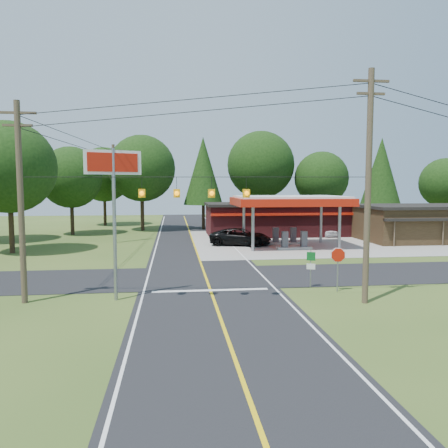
{
  "coord_description": "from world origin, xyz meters",
  "views": [
    {
      "loc": [
        -2.03,
        -27.53,
        5.9
      ],
      "look_at": [
        2.0,
        7.0,
        2.8
      ],
      "focal_mm": 35.0,
      "sensor_mm": 36.0,
      "label": 1
    }
  ],
  "objects": [
    {
      "name": "suv_car",
      "position": [
        4.5,
        14.5,
        0.83
      ],
      "size": [
        7.38,
        7.38,
        1.67
      ],
      "primitive_type": "imported",
      "rotation": [
        0.0,
        0.0,
        1.3
      ],
      "color": "black",
      "rests_on": "ground"
    },
    {
      "name": "main_highway",
      "position": [
        0.0,
        0.0,
        0.01
      ],
      "size": [
        8.0,
        120.0,
        0.02
      ],
      "primitive_type": "cube",
      "color": "black",
      "rests_on": "ground"
    },
    {
      "name": "gas_canopy",
      "position": [
        9.0,
        13.0,
        4.27
      ],
      "size": [
        10.6,
        7.4,
        4.88
      ],
      "color": "gray",
      "rests_on": "ground"
    },
    {
      "name": "ground",
      "position": [
        0.0,
        0.0,
        0.0
      ],
      "size": [
        120.0,
        120.0,
        0.0
      ],
      "primitive_type": "plane",
      "color": "#334E1B",
      "rests_on": "ground"
    },
    {
      "name": "treeline_backdrop",
      "position": [
        0.82,
        24.01,
        7.49
      ],
      "size": [
        70.27,
        51.59,
        13.3
      ],
      "color": "#332316",
      "rests_on": "ground"
    },
    {
      "name": "overhead_beacons",
      "position": [
        -1.0,
        -6.0,
        6.21
      ],
      "size": [
        17.04,
        2.04,
        1.03
      ],
      "color": "black",
      "rests_on": "ground"
    },
    {
      "name": "octagonal_stop_sign",
      "position": [
        7.0,
        -4.58,
        1.85
      ],
      "size": [
        0.86,
        0.13,
        2.48
      ],
      "color": "gray",
      "rests_on": "ground"
    },
    {
      "name": "big_stop_sign",
      "position": [
        -5.0,
        -5.01,
        5.86
      ],
      "size": [
        2.7,
        1.15,
        7.75
      ],
      "color": "gray",
      "rests_on": "ground"
    },
    {
      "name": "convenience_store",
      "position": [
        10.0,
        22.98,
        1.92
      ],
      "size": [
        16.4,
        7.55,
        3.8
      ],
      "color": "#4D1619",
      "rests_on": "ground"
    },
    {
      "name": "utility_pole_far_left",
      "position": [
        -8.0,
        18.0,
        5.2
      ],
      "size": [
        1.8,
        0.3,
        10.0
      ],
      "color": "#473828",
      "rests_on": "ground"
    },
    {
      "name": "utility_pole_near_left",
      "position": [
        -9.5,
        -5.0,
        5.2
      ],
      "size": [
        1.8,
        0.3,
        10.0
      ],
      "color": "#473828",
      "rests_on": "ground"
    },
    {
      "name": "utility_pole_north",
      "position": [
        -6.5,
        35.0,
        4.75
      ],
      "size": [
        0.3,
        0.3,
        9.5
      ],
      "color": "#473828",
      "rests_on": "ground"
    },
    {
      "name": "lane_center_yellow",
      "position": [
        0.0,
        0.0,
        0.03
      ],
      "size": [
        0.15,
        110.0,
        0.0
      ],
      "primitive_type": "cube",
      "color": "yellow",
      "rests_on": "main_highway"
    },
    {
      "name": "utility_pole_near_right",
      "position": [
        7.5,
        -7.0,
        5.96
      ],
      "size": [
        1.8,
        0.3,
        11.5
      ],
      "color": "#473828",
      "rests_on": "ground"
    },
    {
      "name": "sedan_car",
      "position": [
        15.52,
        21.0,
        0.66
      ],
      "size": [
        4.22,
        4.22,
        1.33
      ],
      "primitive_type": "imported",
      "rotation": [
        0.0,
        0.0,
        0.09
      ],
      "color": "white",
      "rests_on": "ground"
    },
    {
      "name": "cross_road",
      "position": [
        0.0,
        0.0,
        0.01
      ],
      "size": [
        70.0,
        7.0,
        0.02
      ],
      "primitive_type": "cube",
      "color": "black",
      "rests_on": "ground"
    },
    {
      "name": "route_sign_post",
      "position": [
        5.8,
        -3.52,
        1.43
      ],
      "size": [
        0.48,
        0.17,
        2.38
      ],
      "color": "gray",
      "rests_on": "ground"
    }
  ]
}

